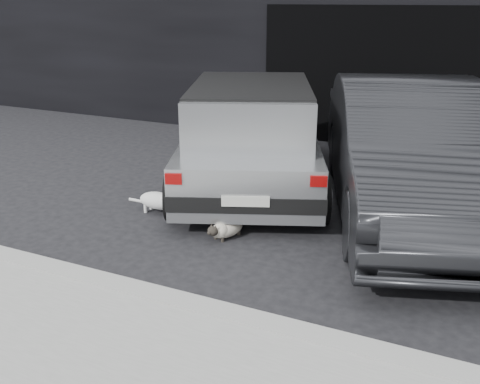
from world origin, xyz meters
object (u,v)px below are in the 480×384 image
at_px(silver_hatchback, 251,131).
at_px(cat_white, 160,200).
at_px(second_car, 409,150).
at_px(cat_siamese, 225,230).

distance_m(silver_hatchback, cat_white, 1.81).
relative_size(second_car, cat_white, 6.55).
bearing_deg(cat_siamese, cat_white, 1.98).
bearing_deg(second_car, cat_white, -172.89).
bearing_deg(second_car, silver_hatchback, 157.98).
bearing_deg(cat_white, cat_siamese, 71.79).
bearing_deg(cat_siamese, second_car, -116.21).
bearing_deg(cat_white, silver_hatchback, 156.78).
distance_m(second_car, cat_white, 3.34).
xyz_separation_m(second_car, cat_siamese, (-1.80, -1.78, -0.75)).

